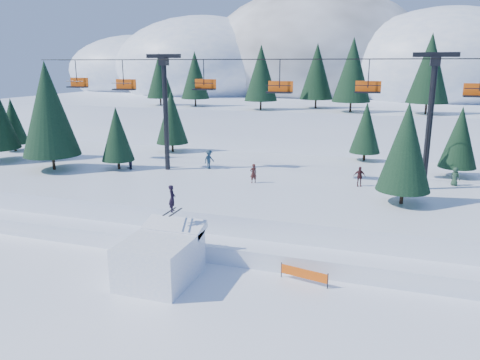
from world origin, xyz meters
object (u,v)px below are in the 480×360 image
(jump_kicker, at_px, (161,257))
(banner_near, at_px, (304,274))
(chairlift, at_px, (274,97))
(banner_far, at_px, (332,263))

(jump_kicker, height_order, banner_near, jump_kicker)
(chairlift, height_order, banner_far, chairlift)
(jump_kicker, relative_size, banner_far, 1.88)
(jump_kicker, xyz_separation_m, chairlift, (2.34, 15.94, 7.98))
(banner_far, bearing_deg, banner_near, -123.95)
(jump_kicker, height_order, chairlift, chairlift)
(banner_far, bearing_deg, chairlift, 119.74)
(chairlift, distance_m, banner_near, 17.24)
(banner_far, bearing_deg, jump_kicker, -155.78)
(jump_kicker, relative_size, chairlift, 0.11)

